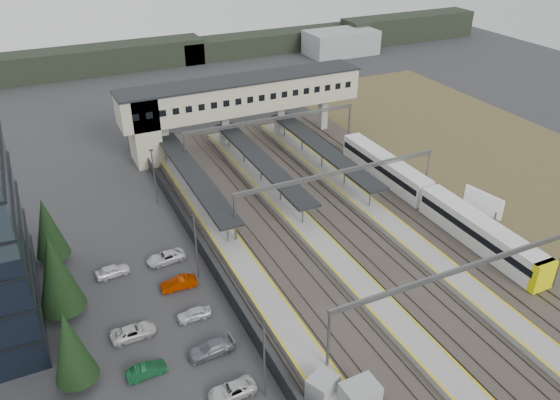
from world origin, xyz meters
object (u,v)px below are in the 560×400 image
relay_cabin_far (323,387)px  train (429,198)px  footbridge (227,101)px  billboard (483,203)px  relay_cabin_near (360,396)px

relay_cabin_far → train: bearing=37.0°
footbridge → billboard: footbridge is taller
relay_cabin_far → train: size_ratio=0.08×
footbridge → train: 35.77m
relay_cabin_far → train: 34.66m
train → billboard: (3.92, -5.52, 1.10)m
footbridge → billboard: (20.22, -36.80, -4.86)m
footbridge → billboard: 42.27m
relay_cabin_far → billboard: bearing=25.9°
relay_cabin_near → footbridge: bearing=80.5°
billboard → relay_cabin_near: bearing=-149.1°
relay_cabin_far → train: (27.66, 20.87, 0.89)m
relay_cabin_near → train: 34.38m
train → billboard: billboard is taller
footbridge → billboard: size_ratio=7.40×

